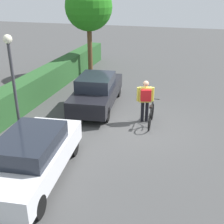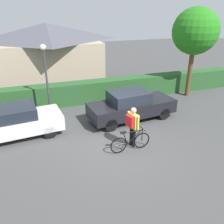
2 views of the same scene
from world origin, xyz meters
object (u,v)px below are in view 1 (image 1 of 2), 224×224
(bicycle, at_px, (151,115))
(street_lamp, at_px, (13,75))
(parked_car_near, at_px, (32,156))
(parked_car_far, at_px, (97,91))
(person_rider, at_px, (145,97))
(tree_kerbside, at_px, (89,7))

(bicycle, height_order, street_lamp, street_lamp)
(parked_car_near, relative_size, street_lamp, 1.15)
(parked_car_far, relative_size, person_rider, 2.64)
(person_rider, relative_size, street_lamp, 0.46)
(street_lamp, height_order, tree_kerbside, tree_kerbside)
(parked_car_near, relative_size, tree_kerbside, 0.81)
(parked_car_near, height_order, street_lamp, street_lamp)
(parked_car_near, bearing_deg, person_rider, -26.93)
(parked_car_far, distance_m, bicycle, 2.89)
(street_lamp, relative_size, tree_kerbside, 0.70)
(street_lamp, bearing_deg, person_rider, -52.97)
(bicycle, bearing_deg, street_lamp, 123.26)
(parked_car_near, height_order, person_rider, person_rider)
(parked_car_far, xyz_separation_m, street_lamp, (-3.84, 1.49, 1.69))
(parked_car_far, bearing_deg, person_rider, -112.33)
(bicycle, xyz_separation_m, person_rider, (0.19, 0.29, 0.66))
(parked_car_far, xyz_separation_m, bicycle, (-1.14, -2.62, -0.37))
(bicycle, bearing_deg, person_rider, 57.60)
(parked_car_far, height_order, street_lamp, street_lamp)
(tree_kerbside, bearing_deg, person_rider, -142.76)
(bicycle, height_order, tree_kerbside, tree_kerbside)
(parked_car_far, xyz_separation_m, person_rider, (-0.96, -2.33, 0.28))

